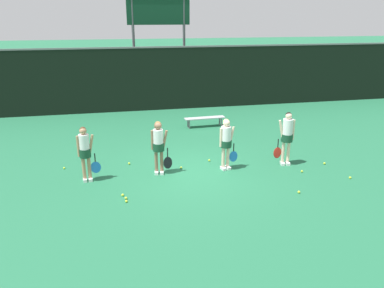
% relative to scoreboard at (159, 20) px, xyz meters
% --- Properties ---
extents(ground_plane, '(140.00, 140.00, 0.00)m').
position_rel_scoreboard_xyz_m(ground_plane, '(-0.29, -9.72, -4.48)').
color(ground_plane, '#216642').
extents(fence_windscreen, '(60.00, 0.08, 3.24)m').
position_rel_scoreboard_xyz_m(fence_windscreen, '(-0.29, -1.35, -2.85)').
color(fence_windscreen, black).
rests_on(fence_windscreen, ground_plane).
extents(scoreboard, '(3.28, 0.15, 5.80)m').
position_rel_scoreboard_xyz_m(scoreboard, '(0.00, 0.00, 0.00)').
color(scoreboard, '#515156').
rests_on(scoreboard, ground_plane).
extents(bench_courtside, '(1.81, 0.44, 0.42)m').
position_rel_scoreboard_xyz_m(bench_courtside, '(1.31, -4.90, -4.11)').
color(bench_courtside, '#B2B2B7').
rests_on(bench_courtside, ground_plane).
extents(player_0, '(0.63, 0.33, 1.68)m').
position_rel_scoreboard_xyz_m(player_0, '(-3.50, -9.73, -3.50)').
color(player_0, tan).
rests_on(player_0, ground_plane).
extents(player_1, '(0.62, 0.35, 1.69)m').
position_rel_scoreboard_xyz_m(player_1, '(-1.33, -9.65, -3.48)').
color(player_1, '#8C664C').
rests_on(player_1, ground_plane).
extents(player_2, '(0.63, 0.36, 1.67)m').
position_rel_scoreboard_xyz_m(player_2, '(0.80, -9.74, -3.49)').
color(player_2, beige).
rests_on(player_2, ground_plane).
extents(player_3, '(0.65, 0.38, 1.78)m').
position_rel_scoreboard_xyz_m(player_3, '(2.84, -9.77, -3.42)').
color(player_3, beige).
rests_on(player_3, ground_plane).
extents(tennis_ball_0, '(0.07, 0.07, 0.07)m').
position_rel_scoreboard_xyz_m(tennis_ball_0, '(-2.44, -11.20, -4.44)').
color(tennis_ball_0, '#CCE033').
rests_on(tennis_ball_0, ground_plane).
extents(tennis_ball_1, '(0.07, 0.07, 0.07)m').
position_rel_scoreboard_xyz_m(tennis_ball_1, '(-0.60, -9.40, -4.45)').
color(tennis_ball_1, '#CCE033').
rests_on(tennis_ball_1, ground_plane).
extents(tennis_ball_2, '(0.07, 0.07, 0.07)m').
position_rel_scoreboard_xyz_m(tennis_ball_2, '(2.30, -11.84, -4.44)').
color(tennis_ball_2, '#CCE033').
rests_on(tennis_ball_2, ground_plane).
extents(tennis_ball_3, '(0.07, 0.07, 0.07)m').
position_rel_scoreboard_xyz_m(tennis_ball_3, '(3.08, -10.51, -4.45)').
color(tennis_ball_3, '#CCE033').
rests_on(tennis_ball_3, ground_plane).
extents(tennis_ball_4, '(0.07, 0.07, 0.07)m').
position_rel_scoreboard_xyz_m(tennis_ball_4, '(4.14, -10.05, -4.44)').
color(tennis_ball_4, '#CCE033').
rests_on(tennis_ball_4, ground_plane).
extents(tennis_ball_5, '(0.07, 0.07, 0.07)m').
position_rel_scoreboard_xyz_m(tennis_ball_5, '(-2.44, -11.38, -4.44)').
color(tennis_ball_5, '#CCE033').
rests_on(tennis_ball_5, ground_plane).
extents(tennis_ball_6, '(0.06, 0.06, 0.06)m').
position_rel_scoreboard_xyz_m(tennis_ball_6, '(-4.30, -8.65, -4.45)').
color(tennis_ball_6, '#CCE033').
rests_on(tennis_ball_6, ground_plane).
extents(tennis_ball_7, '(0.07, 0.07, 0.07)m').
position_rel_scoreboard_xyz_m(tennis_ball_7, '(-2.22, -8.70, -4.44)').
color(tennis_ball_7, '#CCE033').
rests_on(tennis_ball_7, ground_plane).
extents(tennis_ball_8, '(0.07, 0.07, 0.07)m').
position_rel_scoreboard_xyz_m(tennis_ball_8, '(-2.52, -10.99, -4.44)').
color(tennis_ball_8, '#CCE033').
rests_on(tennis_ball_8, ground_plane).
extents(tennis_ball_9, '(0.07, 0.07, 0.07)m').
position_rel_scoreboard_xyz_m(tennis_ball_9, '(4.28, -11.27, -4.44)').
color(tennis_ball_9, '#CCE033').
rests_on(tennis_ball_9, ground_plane).
extents(tennis_ball_10, '(0.07, 0.07, 0.07)m').
position_rel_scoreboard_xyz_m(tennis_ball_10, '(0.45, -8.98, -4.44)').
color(tennis_ball_10, '#CCE033').
rests_on(tennis_ball_10, ground_plane).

